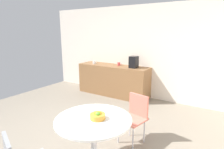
{
  "coord_description": "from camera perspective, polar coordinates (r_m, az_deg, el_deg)",
  "views": [
    {
      "loc": [
        2.33,
        -1.99,
        1.89
      ],
      "look_at": [
        0.17,
        1.44,
        0.95
      ],
      "focal_mm": 30.02,
      "sensor_mm": 36.0,
      "label": 1
    }
  ],
  "objects": [
    {
      "name": "mug_white",
      "position": [
        5.81,
        -5.48,
        3.69
      ],
      "size": [
        0.13,
        0.08,
        0.09
      ],
      "color": "white",
      "rests_on": "counter_block"
    },
    {
      "name": "fruit_bowl",
      "position": [
        2.55,
        -4.39,
        -12.36
      ],
      "size": [
        0.21,
        0.21,
        0.11
      ],
      "color": "gold",
      "rests_on": "round_table"
    },
    {
      "name": "wall_back",
      "position": [
        5.53,
        7.17,
        6.85
      ],
      "size": [
        6.0,
        0.1,
        2.6
      ],
      "primitive_type": "cube",
      "color": "silver",
      "rests_on": "ground_plane"
    },
    {
      "name": "ground_plane",
      "position": [
        3.6,
        -15.57,
        -19.18
      ],
      "size": [
        6.0,
        6.0,
        0.0
      ],
      "primitive_type": "plane",
      "color": "gray"
    },
    {
      "name": "mug_green",
      "position": [
        5.53,
        2.09,
        3.26
      ],
      "size": [
        0.13,
        0.08,
        0.09
      ],
      "color": "#D84C4C",
      "rests_on": "counter_block"
    },
    {
      "name": "counter_block",
      "position": [
        5.64,
        0.37,
        -1.71
      ],
      "size": [
        2.18,
        0.6,
        0.9
      ],
      "primitive_type": "cube",
      "color": "brown",
      "rests_on": "ground_plane"
    },
    {
      "name": "chair_coral",
      "position": [
        3.31,
        7.1,
        -11.5
      ],
      "size": [
        0.5,
        0.5,
        0.83
      ],
      "color": "silver",
      "rests_on": "ground_plane"
    },
    {
      "name": "coffee_maker",
      "position": [
        5.2,
        6.63,
        3.8
      ],
      "size": [
        0.2,
        0.24,
        0.32
      ],
      "primitive_type": "cube",
      "color": "black",
      "rests_on": "counter_block"
    },
    {
      "name": "round_table",
      "position": [
        2.66,
        -5.61,
        -16.1
      ],
      "size": [
        1.03,
        1.03,
        0.75
      ],
      "color": "silver",
      "rests_on": "ground_plane"
    }
  ]
}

